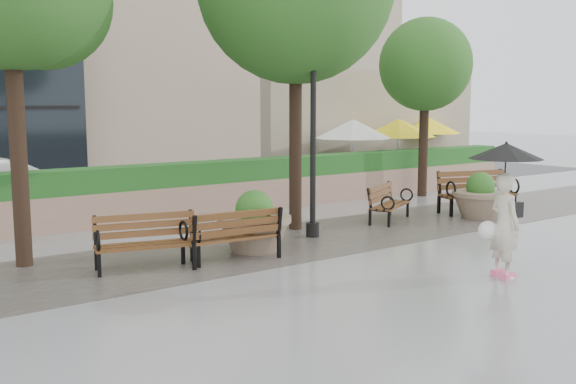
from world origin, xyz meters
TOP-DOWN VIEW (x-y plane):
  - ground at (0.00, 0.00)m, footprint 100.00×100.00m
  - cobble_strip at (0.00, 3.00)m, footprint 28.00×3.20m
  - hedge_wall at (0.00, 7.00)m, footprint 24.00×0.80m
  - cafe_wall at (9.50, 10.00)m, footprint 10.00×0.60m
  - cafe_hedge at (9.00, 7.80)m, footprint 8.00×0.50m
  - asphalt_street at (0.00, 11.00)m, footprint 40.00×7.00m
  - bench_1 at (-2.93, 2.64)m, footprint 1.83×1.09m
  - bench_2 at (-1.49, 2.27)m, footprint 1.80×0.84m
  - bench_3 at (3.64, 3.47)m, footprint 1.72×1.31m
  - bench_4 at (6.31, 2.99)m, footprint 2.14×1.34m
  - planter_left at (-0.73, 2.71)m, footprint 1.40×1.40m
  - planter_right at (5.80, 2.50)m, footprint 1.36×1.36m
  - lamppost at (1.01, 3.11)m, footprint 0.28×0.28m
  - tree_2 at (7.76, 6.09)m, footprint 2.97×2.78m
  - patio_umb_white at (6.80, 8.32)m, footprint 2.50×2.50m
  - patio_umb_yellow_a at (8.72, 8.12)m, footprint 2.50×2.50m
  - patio_umb_yellow_b at (11.69, 9.47)m, footprint 2.50×2.50m
  - car_right at (-3.35, 10.41)m, footprint 4.27×1.66m
  - pedestrian at (1.52, -1.19)m, footprint 1.18×1.18m

SIDE VIEW (x-z plane):
  - ground at x=0.00m, z-range 0.00..0.00m
  - asphalt_street at x=0.00m, z-range 0.00..0.00m
  - cobble_strip at x=0.00m, z-range 0.00..0.01m
  - bench_3 at x=3.64m, z-range -0.18..0.69m
  - bench_1 at x=-2.93m, z-range -0.19..0.74m
  - bench_2 at x=-1.49m, z-range -0.19..0.75m
  - bench_4 at x=6.31m, z-range -0.22..0.86m
  - planter_right at x=5.80m, z-range -0.12..1.01m
  - cafe_hedge at x=9.00m, z-range 0.00..0.90m
  - planter_left at x=-0.73m, z-range -0.13..1.05m
  - hedge_wall at x=0.00m, z-range -0.01..1.34m
  - car_right at x=-3.35m, z-range 0.00..1.39m
  - pedestrian at x=1.52m, z-range 0.24..2.40m
  - lamppost at x=1.01m, z-range -0.25..4.17m
  - patio_umb_white at x=6.80m, z-range 0.84..3.14m
  - patio_umb_yellow_a at x=8.72m, z-range 0.84..3.14m
  - patio_umb_yellow_b at x=11.69m, z-range 0.84..3.14m
  - cafe_wall at x=9.50m, z-range 0.00..4.00m
  - tree_2 at x=7.76m, z-range 1.18..6.56m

